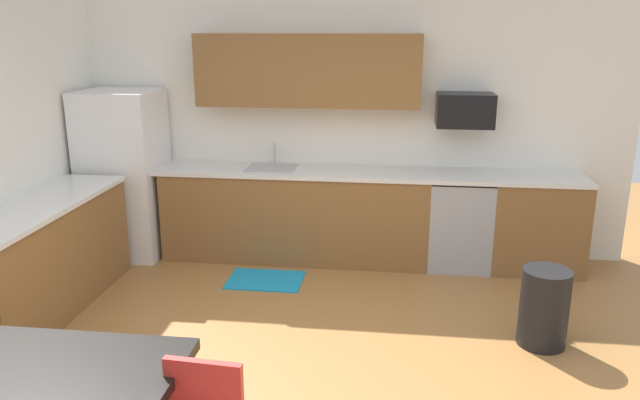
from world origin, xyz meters
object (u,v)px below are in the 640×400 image
oven_range (459,221)px  microwave (465,110)px  trash_bin (544,308)px  refrigerator (125,174)px  dining_table (27,387)px

oven_range → microwave: microwave is taller
oven_range → trash_bin: bearing=-72.3°
refrigerator → trash_bin: refrigerator is taller
dining_table → trash_bin: size_ratio=2.33×
microwave → trash_bin: size_ratio=0.90×
trash_bin → microwave: bearing=106.7°
refrigerator → oven_range: refrigerator is taller
dining_table → trash_bin: bearing=35.8°
oven_range → trash_bin: size_ratio=1.52×
oven_range → dining_table: bearing=-122.9°
trash_bin → refrigerator: bearing=159.2°
microwave → dining_table: 4.45m
oven_range → trash_bin: (0.50, -1.56, -0.16)m
refrigerator → oven_range: bearing=1.3°
dining_table → trash_bin: dining_table is taller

